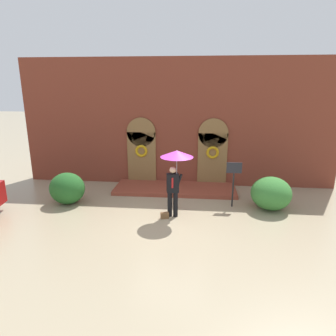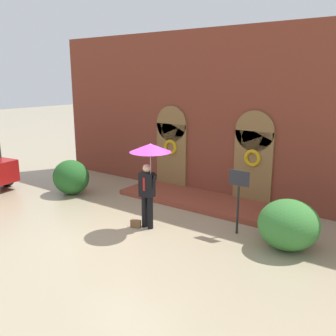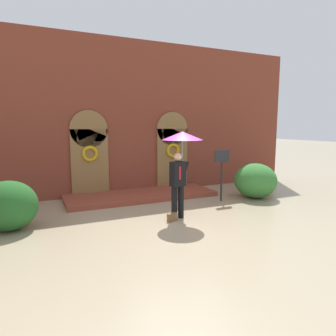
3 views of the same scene
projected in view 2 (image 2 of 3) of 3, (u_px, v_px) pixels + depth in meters
The scene contains 7 objects.
ground_plane at pixel (135, 231), 10.09m from camera, with size 80.00×80.00×0.00m, color tan.
building_facade at pixel (214, 118), 12.71m from camera, with size 14.00×2.30×5.60m.
person_with_umbrella at pixel (150, 160), 9.82m from camera, with size 1.10×1.10×2.36m.
handbag at pixel (136, 224), 10.30m from camera, with size 0.28×0.12×0.22m, color brown.
sign_post at pixel (239, 191), 9.67m from camera, with size 0.56×0.06×1.72m.
shrub_left at pixel (71, 177), 13.19m from camera, with size 1.34×1.20×1.22m, color #235B23.
shrub_right at pixel (289, 224), 8.96m from camera, with size 1.45×1.50×1.21m, color #387A33.
Camera 2 is at (6.27, -7.06, 4.03)m, focal length 40.00 mm.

